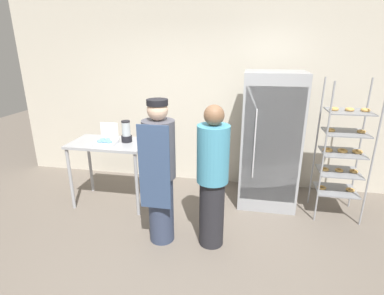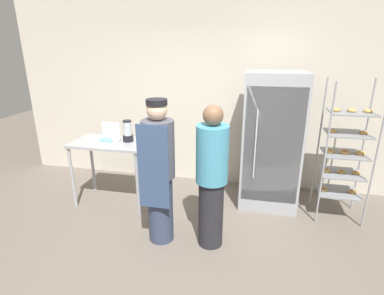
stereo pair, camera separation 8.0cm
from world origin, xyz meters
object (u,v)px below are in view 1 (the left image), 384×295
donut_box (106,141)px  person_baker (160,172)px  baking_rack (342,151)px  person_customer (213,178)px  refrigerator (270,141)px  blender_pitcher (126,132)px

donut_box → person_baker: (0.90, -0.60, -0.10)m
baking_rack → person_customer: bearing=-148.3°
donut_box → person_customer: bearing=-20.9°
baking_rack → person_customer: 1.80m
refrigerator → person_baker: bearing=-137.0°
baking_rack → blender_pitcher: baking_rack is taller
person_customer → blender_pitcher: bearing=149.5°
refrigerator → blender_pitcher: refrigerator is taller
refrigerator → donut_box: refrigerator is taller
refrigerator → person_customer: bearing=-120.4°
refrigerator → baking_rack: bearing=-10.0°
refrigerator → donut_box: (-2.12, -0.54, 0.04)m
refrigerator → blender_pitcher: bearing=-169.5°
blender_pitcher → donut_box: bearing=-138.7°
person_baker → baking_rack: bearing=25.0°
baking_rack → person_customer: size_ratio=1.11×
refrigerator → person_customer: size_ratio=1.15×
donut_box → person_baker: 1.09m
baking_rack → person_baker: size_ratio=1.08×
baking_rack → blender_pitcher: (-2.80, -0.20, 0.15)m
refrigerator → baking_rack: refrigerator is taller
blender_pitcher → person_baker: bearing=-48.5°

